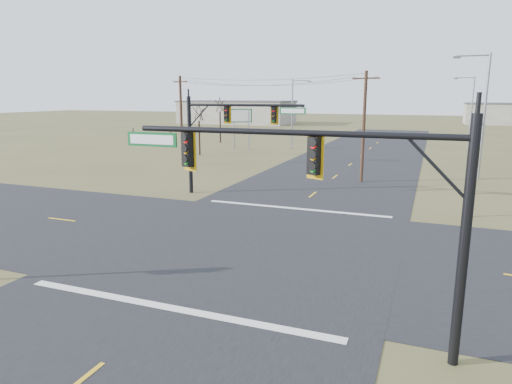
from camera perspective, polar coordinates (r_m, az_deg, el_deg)
ground at (r=22.56m, az=-0.46°, el=-6.46°), size 320.00×320.00×0.00m
road_ew at (r=22.56m, az=-0.46°, el=-6.44°), size 160.00×14.00×0.02m
road_ns at (r=22.55m, az=-0.46°, el=-6.43°), size 14.00×160.00×0.02m
stop_bar_near at (r=16.32m, az=-10.53°, el=-14.05°), size 12.00×0.40×0.01m
stop_bar_far at (r=29.38m, az=4.95°, el=-2.06°), size 12.00×0.40×0.01m
mast_arm_near at (r=12.87m, az=7.97°, el=1.87°), size 10.33×0.58×6.72m
mast_arm_far at (r=32.47m, az=-3.71°, el=8.39°), size 8.84×0.49×7.08m
pedestal_signal_ne at (r=29.50m, az=25.53°, el=3.11°), size 0.64×0.55×4.35m
utility_pole_near at (r=38.80m, az=13.32°, el=8.12°), size 2.22×0.26×9.08m
utility_pole_far at (r=48.26m, az=-9.32°, el=8.99°), size 2.09×1.00×9.09m
highway_sign at (r=61.68m, az=-1.86°, el=8.94°), size 2.68×1.17×5.37m
streetlight_a at (r=43.43m, az=26.38°, el=9.18°), size 2.96×0.45×10.57m
streetlight_b at (r=68.63m, az=25.19°, el=9.44°), size 2.70×0.41×9.65m
streetlight_c at (r=61.78m, az=4.73°, el=10.13°), size 2.56×0.23×9.21m
bare_tree_a at (r=55.71m, az=-7.17°, el=9.83°), size 3.09×3.09×6.48m
bare_tree_b at (r=70.08m, az=-4.54°, el=10.88°), size 2.98×2.98×7.28m
warehouse_left at (r=119.95m, az=-2.39°, el=9.89°), size 28.00×14.00×5.50m
warehouse_mid at (r=131.09m, az=29.02°, el=8.49°), size 20.00×12.00×5.00m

